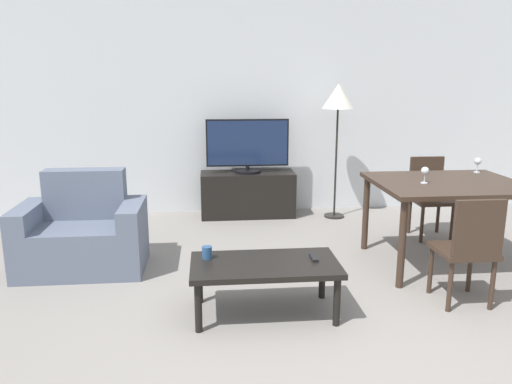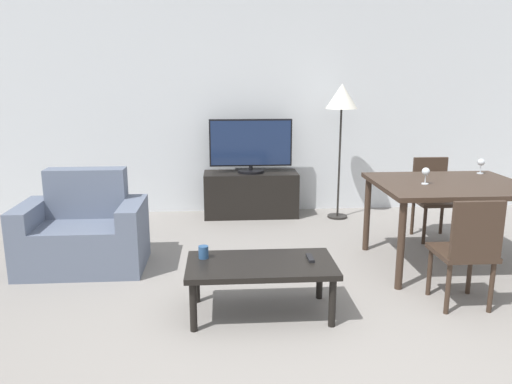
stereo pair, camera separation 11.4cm
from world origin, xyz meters
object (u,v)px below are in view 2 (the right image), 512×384
object	(u,v)px
floor_lamp	(342,102)
wine_glass_center	(481,163)
dining_chair_near	(468,248)
cup_white_near	(203,252)
tv_stand	(251,194)
dining_chair_far	(432,194)
tv	(251,146)
dining_table	(449,192)
wine_glass_left	(426,173)
coffee_table	(261,269)
armchair	(84,234)
remote_primary	(310,258)

from	to	relation	value
floor_lamp	wine_glass_center	xyz separation A→B (m)	(1.07, -1.25, -0.52)
dining_chair_near	cup_white_near	size ratio (longest dim) A/B	9.21
tv_stand	dining_chair_far	xyz separation A→B (m)	(1.87, -0.97, 0.20)
tv_stand	dining_chair_near	bearing A→B (deg)	-61.72
tv_stand	tv	world-z (taller)	tv
dining_table	tv	bearing A→B (deg)	132.41
wine_glass_left	tv_stand	bearing A→B (deg)	127.15
wine_glass_left	wine_glass_center	xyz separation A→B (m)	(0.72, 0.43, 0.00)
coffee_table	cup_white_near	distance (m)	0.44
armchair	dining_chair_far	xyz separation A→B (m)	(3.47, 0.63, 0.16)
tv_stand	coffee_table	distance (m)	2.63
dining_chair_near	remote_primary	xyz separation A→B (m)	(-1.14, 0.05, -0.07)
tv	remote_primary	bearing A→B (deg)	-83.90
armchair	tv	xyz separation A→B (m)	(1.60, 1.59, 0.56)
wine_glass_left	dining_table	bearing A→B (deg)	10.84
armchair	wine_glass_left	size ratio (longest dim) A/B	7.37
tv	floor_lamp	bearing A→B (deg)	-8.68
dining_table	floor_lamp	bearing A→B (deg)	109.90
tv	dining_table	distance (m)	2.45
tv	wine_glass_left	distance (m)	2.32
armchair	coffee_table	world-z (taller)	armchair
wine_glass_center	dining_chair_near	bearing A→B (deg)	-119.85
remote_primary	cup_white_near	bearing A→B (deg)	174.11
dining_table	dining_chair_far	distance (m)	0.89
dining_table	remote_primary	size ratio (longest dim) A/B	8.55
tv	dining_chair_far	world-z (taller)	tv
tv_stand	dining_chair_near	distance (m)	3.01
armchair	wine_glass_center	world-z (taller)	wine_glass_center
tv	wine_glass_center	world-z (taller)	tv
coffee_table	floor_lamp	size ratio (longest dim) A/B	0.66
coffee_table	dining_table	bearing A→B (deg)	25.49
armchair	dining_chair_near	size ratio (longest dim) A/B	1.27
wine_glass_left	remote_primary	bearing A→B (deg)	-146.70
cup_white_near	wine_glass_left	size ratio (longest dim) A/B	0.63
tv	floor_lamp	xyz separation A→B (m)	(1.05, -0.16, 0.53)
remote_primary	cup_white_near	world-z (taller)	cup_white_near
tv_stand	remote_primary	world-z (taller)	tv_stand
tv_stand	floor_lamp	distance (m)	1.55
dining_table	wine_glass_center	bearing A→B (deg)	38.97
dining_chair_near	coffee_table	bearing A→B (deg)	179.54
wine_glass_center	cup_white_near	bearing A→B (deg)	-157.35
cup_white_near	wine_glass_center	bearing A→B (deg)	22.65
dining_table	floor_lamp	xyz separation A→B (m)	(-0.59, 1.64, 0.71)
armchair	tv	bearing A→B (deg)	44.91
wine_glass_left	tv	bearing A→B (deg)	127.18
remote_primary	floor_lamp	bearing A→B (deg)	72.29
tv_stand	floor_lamp	bearing A→B (deg)	-8.81
armchair	wine_glass_left	bearing A→B (deg)	-4.90
coffee_table	dining_table	world-z (taller)	dining_table
cup_white_near	coffee_table	bearing A→B (deg)	-16.17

